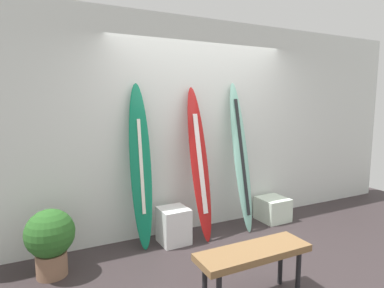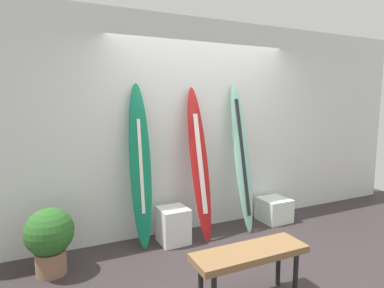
{
  "view_description": "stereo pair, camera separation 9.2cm",
  "coord_description": "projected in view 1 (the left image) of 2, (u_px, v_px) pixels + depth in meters",
  "views": [
    {
      "loc": [
        -1.99,
        -2.53,
        1.72
      ],
      "look_at": [
        -0.27,
        0.95,
        1.2
      ],
      "focal_mm": 29.5,
      "sensor_mm": 36.0,
      "label": 1
    },
    {
      "loc": [
        -1.9,
        -2.57,
        1.72
      ],
      "look_at": [
        -0.27,
        0.95,
        1.2
      ],
      "focal_mm": 29.5,
      "sensor_mm": 36.0,
      "label": 2
    }
  ],
  "objects": [
    {
      "name": "display_block_left",
      "position": [
        174.0,
        225.0,
        3.87
      ],
      "size": [
        0.36,
        0.36,
        0.44
      ],
      "color": "silver",
      "rests_on": "ground"
    },
    {
      "name": "potted_plant",
      "position": [
        50.0,
        238.0,
        3.1
      ],
      "size": [
        0.48,
        0.48,
        0.68
      ],
      "color": "#88634B",
      "rests_on": "ground"
    },
    {
      "name": "surfboard_crimson",
      "position": [
        199.0,
        165.0,
        3.96
      ],
      "size": [
        0.26,
        0.5,
        1.92
      ],
      "color": "#AF1717",
      "rests_on": "ground"
    },
    {
      "name": "bench",
      "position": [
        253.0,
        256.0,
        2.68
      ],
      "size": [
        1.02,
        0.33,
        0.48
      ],
      "color": "brown",
      "rests_on": "ground"
    },
    {
      "name": "display_block_center",
      "position": [
        273.0,
        209.0,
        4.62
      ],
      "size": [
        0.41,
        0.41,
        0.33
      ],
      "color": "silver",
      "rests_on": "ground"
    },
    {
      "name": "surfboard_emerald",
      "position": [
        141.0,
        166.0,
        3.7
      ],
      "size": [
        0.27,
        0.35,
        1.95
      ],
      "color": "#10744F",
      "rests_on": "ground"
    },
    {
      "name": "surfboard_seafoam",
      "position": [
        241.0,
        158.0,
        4.24
      ],
      "size": [
        0.24,
        0.51,
        1.99
      ],
      "color": "#85C8B3",
      "rests_on": "ground"
    },
    {
      "name": "wall_back",
      "position": [
        198.0,
        126.0,
        4.32
      ],
      "size": [
        7.2,
        0.2,
        2.8
      ],
      "primitive_type": "cube",
      "color": "silver",
      "rests_on": "ground"
    },
    {
      "name": "ground",
      "position": [
        254.0,
        267.0,
        3.35
      ],
      "size": [
        8.0,
        8.0,
        0.04
      ],
      "primitive_type": "cube",
      "color": "#332B2C"
    }
  ]
}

